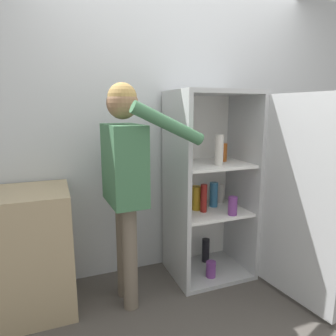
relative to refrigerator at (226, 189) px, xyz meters
name	(u,v)px	position (x,y,z in m)	size (l,w,h in m)	color
ground_plane	(230,322)	(-0.28, -0.55, -0.80)	(12.00, 12.00, 0.00)	#4C4742
wall_back	(177,130)	(-0.28, 0.43, 0.48)	(7.00, 0.06, 2.55)	silver
refrigerator	(226,189)	(0.00, 0.00, 0.00)	(0.81, 1.24, 1.61)	#B7BABC
person	(125,169)	(-0.88, -0.05, 0.25)	(0.64, 0.56, 1.64)	#726656
counter	(14,255)	(-1.66, 0.10, -0.34)	(0.79, 0.55, 0.91)	tan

